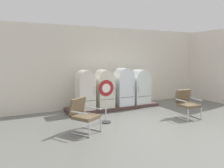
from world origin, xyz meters
TOP-DOWN VIEW (x-y plane):
  - ground at (0.00, 0.00)m, footprint 12.00×10.00m
  - back_wall at (0.00, 3.66)m, footprint 11.76×0.12m
  - side_wall_right at (4.66, 2.48)m, footprint 0.16×2.20m
  - display_plinth at (0.00, 3.02)m, footprint 3.71×0.95m
  - refrigerator_0 at (-1.21, 2.88)m, footprint 0.59×0.61m
  - refrigerator_1 at (-0.45, 2.90)m, footprint 0.63×0.65m
  - refrigerator_2 at (0.38, 2.89)m, footprint 0.66×0.62m
  - refrigerator_3 at (1.16, 2.90)m, footprint 0.68×0.64m
  - armchair_left at (-1.98, 0.93)m, footprint 0.85×0.89m
  - armchair_right at (1.59, 0.76)m, footprint 0.68×0.74m
  - sign_stand at (-1.07, 1.43)m, footprint 0.50×0.32m

SIDE VIEW (x-z plane):
  - ground at x=0.00m, z-range -0.05..0.00m
  - display_plinth at x=0.00m, z-range 0.00..0.13m
  - armchair_left at x=-1.98m, z-range 0.05..0.97m
  - armchair_right at x=1.59m, z-range 0.05..0.97m
  - sign_stand at x=-1.07m, z-range 0.01..1.34m
  - refrigerator_3 at x=1.16m, z-range 0.16..1.54m
  - refrigerator_1 at x=-0.45m, z-range 0.17..1.58m
  - refrigerator_0 at x=-1.21m, z-range 0.17..1.60m
  - refrigerator_2 at x=0.38m, z-range 0.17..1.63m
  - side_wall_right at x=4.66m, z-range -0.01..3.17m
  - back_wall at x=0.00m, z-range 0.01..3.20m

